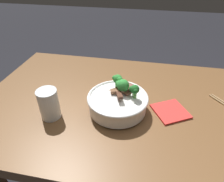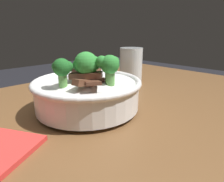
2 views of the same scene
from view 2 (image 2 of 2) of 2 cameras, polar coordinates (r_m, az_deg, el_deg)
The scene contains 2 objects.
rice_bowl at distance 0.42m, azimuth -7.32°, elevation 0.24°, with size 0.24×0.24×0.13m.
drinking_glass at distance 0.65m, azimuth 5.65°, elevation 7.06°, with size 0.07×0.07×0.12m.
Camera 2 is at (-0.10, -0.26, 0.94)m, focal length 30.59 mm.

